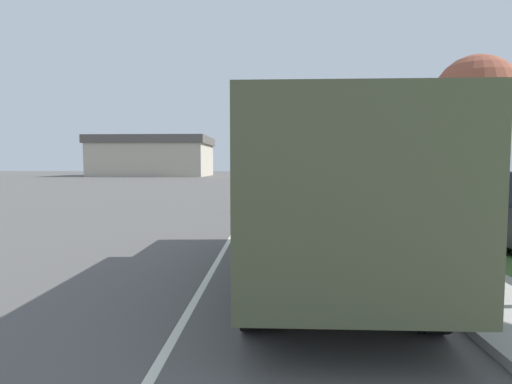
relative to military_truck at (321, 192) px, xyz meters
The scene contains 12 objects.
ground_plane 27.80m from the military_truck, 94.25° to the left, with size 180.00×180.00×0.00m, color #565451.
lane_centre_stripe 27.80m from the military_truck, 94.25° to the left, with size 0.12×120.00×0.00m.
sidewalk_right 27.83m from the military_truck, 84.96° to the left, with size 1.80×120.00×0.12m.
grass_strip_right 28.56m from the military_truck, 76.12° to the left, with size 7.00×120.00×0.02m.
military_truck is the anchor object (origin of this frame).
car_nearest_ahead 10.82m from the military_truck, 90.14° to the left, with size 1.76×4.27×1.67m.
car_second_ahead 25.99m from the military_truck, 91.20° to the left, with size 1.80×4.75×1.51m.
car_third_ahead 38.02m from the military_truck, 90.04° to the left, with size 1.73×4.49×1.48m.
car_fourth_ahead 52.92m from the military_truck, 94.08° to the left, with size 1.86×4.36×1.36m.
car_farthest_ahead 60.34m from the military_truck, 93.94° to the left, with size 1.91×4.20×1.41m.
tree_mid_right 13.56m from the military_truck, 53.45° to the left, with size 3.41×3.41×6.74m.
building_distant 69.46m from the military_truck, 109.16° to the left, with size 20.73×14.19×7.15m.
Camera 1 is at (1.20, 5.12, 2.10)m, focal length 28.00 mm.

